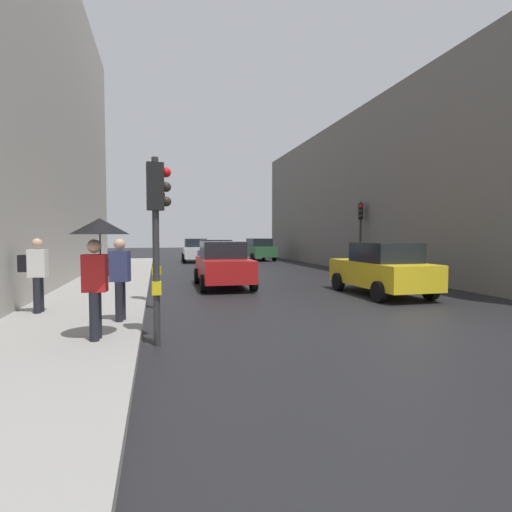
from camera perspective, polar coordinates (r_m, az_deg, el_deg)
ground_plane at (r=9.52m, az=19.94°, el=-9.37°), size 120.00×120.00×0.00m
sidewalk_kerb at (r=13.97m, az=-21.42°, el=-5.17°), size 3.05×40.00×0.16m
building_facade_right at (r=27.85m, az=23.34°, el=7.78°), size 12.00×29.77×8.94m
traffic_light_near_right at (r=11.14m, az=-13.93°, el=6.26°), size 0.44×0.38×3.86m
traffic_light_mid_street at (r=21.88m, az=14.61°, el=4.42°), size 0.34×0.45×3.77m
traffic_light_near_left at (r=7.44m, az=-13.88°, el=5.47°), size 0.44×0.26×3.39m
car_yellow_taxi at (r=14.09m, az=17.44°, el=-1.77°), size 2.07×4.23×1.76m
car_red_sedan at (r=15.61m, az=-4.69°, el=-1.20°), size 2.08×4.23×1.76m
car_white_compact at (r=30.73m, az=-8.57°, el=0.80°), size 2.12×4.25×1.76m
car_blue_van at (r=21.96m, az=-5.72°, el=-0.01°), size 2.18×4.28×1.76m
car_green_estate at (r=32.43m, az=0.36°, el=0.95°), size 2.23×4.31×1.76m
pedestrian_with_umbrella at (r=7.54m, az=-21.48°, el=1.53°), size 1.00×1.00×2.14m
pedestrian_with_black_backpack at (r=10.87m, az=-28.77°, el=-1.84°), size 0.62×0.36×1.77m
pedestrian_with_grey_backpack at (r=9.12m, az=-19.01°, el=-2.49°), size 0.64×0.40×1.77m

